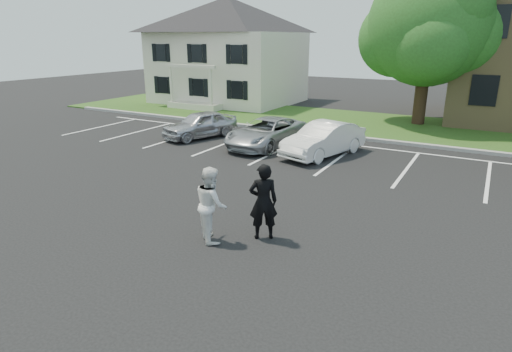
% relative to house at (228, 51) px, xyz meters
% --- Properties ---
extents(ground_plane, '(90.00, 90.00, 0.00)m').
position_rel_house_xyz_m(ground_plane, '(13.00, -19.97, -3.83)').
color(ground_plane, black).
rests_on(ground_plane, ground).
extents(curb, '(40.00, 0.30, 0.15)m').
position_rel_house_xyz_m(curb, '(13.00, -7.97, -3.75)').
color(curb, gray).
rests_on(curb, ground).
extents(grass_strip, '(44.00, 8.00, 0.08)m').
position_rel_house_xyz_m(grass_strip, '(13.00, -3.97, -3.79)').
color(grass_strip, '#1A4514').
rests_on(grass_strip, ground).
extents(stall_lines, '(34.00, 5.36, 0.01)m').
position_rel_house_xyz_m(stall_lines, '(14.40, -11.02, -3.82)').
color(stall_lines, white).
rests_on(stall_lines, ground).
extents(house, '(10.30, 9.22, 7.60)m').
position_rel_house_xyz_m(house, '(0.00, 0.00, 0.00)').
color(house, beige).
rests_on(house, ground).
extents(tree, '(7.80, 7.20, 8.80)m').
position_rel_house_xyz_m(tree, '(14.73, -2.46, 1.52)').
color(tree, black).
rests_on(tree, ground).
extents(man_black_suit, '(0.85, 0.79, 1.96)m').
position_rel_house_xyz_m(man_black_suit, '(13.76, -19.96, -2.85)').
color(man_black_suit, black).
rests_on(man_black_suit, ground).
extents(man_white_shirt, '(1.16, 1.15, 1.89)m').
position_rel_house_xyz_m(man_white_shirt, '(12.67, -20.64, -2.88)').
color(man_white_shirt, white).
rests_on(man_white_shirt, ground).
extents(car_silver_west, '(2.82, 4.23, 1.34)m').
position_rel_house_xyz_m(car_silver_west, '(5.57, -11.42, -3.16)').
color(car_silver_west, '#BABAC0').
rests_on(car_silver_west, ground).
extents(car_silver_minivan, '(2.58, 4.88, 1.31)m').
position_rel_house_xyz_m(car_silver_minivan, '(9.36, -11.43, -3.18)').
color(car_silver_minivan, '#A1A4A9').
rests_on(car_silver_minivan, ground).
extents(car_white_sedan, '(2.63, 4.53, 1.41)m').
position_rel_house_xyz_m(car_white_sedan, '(12.24, -11.67, -3.12)').
color(car_white_sedan, white).
rests_on(car_white_sedan, ground).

